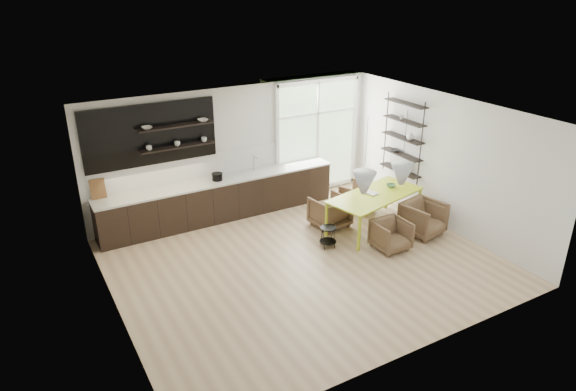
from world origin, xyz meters
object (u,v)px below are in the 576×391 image
at_px(dining_table, 375,197).
at_px(wire_stool, 328,234).
at_px(armchair_front_left, 391,235).
at_px(armchair_front_right, 423,218).
at_px(armchair_back_left, 330,211).
at_px(armchair_back_right, 357,196).

relative_size(dining_table, wire_stool, 5.36).
bearing_deg(armchair_front_left, armchair_front_right, 10.01).
relative_size(armchair_back_left, armchair_front_left, 1.12).
distance_m(armchair_front_left, armchair_front_right, 1.04).
xyz_separation_m(dining_table, armchair_back_left, (-0.78, 0.57, -0.40)).
bearing_deg(armchair_back_right, armchair_front_left, 51.45).
bearing_deg(armchair_front_right, dining_table, 122.42).
relative_size(armchair_front_left, wire_stool, 1.54).
bearing_deg(dining_table, wire_stool, 176.00).
height_order(armchair_back_left, armchair_front_left, armchair_back_left).
bearing_deg(armchair_back_left, wire_stool, 46.93).
distance_m(armchair_back_right, armchair_front_right, 1.79).
xyz_separation_m(dining_table, wire_stool, (-1.35, -0.22, -0.46)).
distance_m(dining_table, armchair_front_left, 1.06).
bearing_deg(dining_table, armchair_front_right, -59.07).
bearing_deg(armchair_front_right, armchair_back_right, 92.15).
bearing_deg(wire_stool, armchair_front_left, -33.39).
relative_size(armchair_front_left, armchair_front_right, 0.85).
bearing_deg(armchair_back_right, armchair_front_right, 82.60).
bearing_deg(armchair_back_right, dining_table, 52.11).
bearing_deg(wire_stool, armchair_back_left, 54.05).
height_order(armchair_front_left, armchair_front_right, armchair_front_right).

